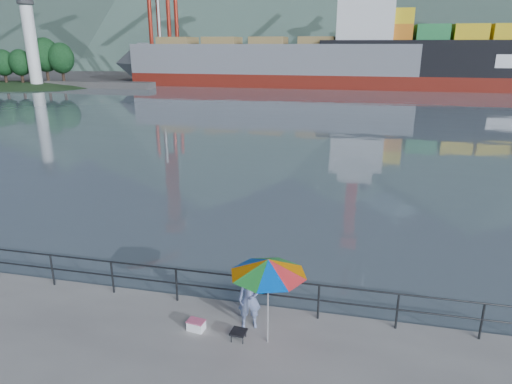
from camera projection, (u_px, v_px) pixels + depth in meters
The scene contains 11 objects.
harbor_water at pixel (343, 69), 132.19m from camera, with size 500.00×280.00×0.00m, color #516069.
far_dock at pixel (384, 79), 95.77m from camera, with size 200.00×40.00×0.40m, color #514F4C.
guardrail at pixel (144, 280), 13.09m from camera, with size 22.00×0.06×1.03m.
lighthouse_islet at pixel (12, 84), 80.73m from camera, with size 48.00×26.40×19.20m.
container_stacks at pixel (486, 67), 91.07m from camera, with size 58.00×5.40×7.80m.
fisherman at pixel (250, 298), 11.62m from camera, with size 0.60×0.39×1.63m, color #274896.
beach_umbrella at pixel (268, 267), 10.59m from camera, with size 1.98×1.98×2.25m.
folding_stool at pixel (239, 335), 11.28m from camera, with size 0.40×0.40×0.24m.
cooler_bag at pixel (196, 326), 11.66m from camera, with size 0.42×0.28×0.24m, color white.
fishing_rod at pixel (251, 307), 12.72m from camera, with size 0.02×0.02×1.86m, color black.
bulk_carrier at pixel (282, 61), 80.45m from camera, with size 49.74×8.61×14.50m.
Camera 1 is at (5.74, -8.95, 6.99)m, focal length 32.00 mm.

